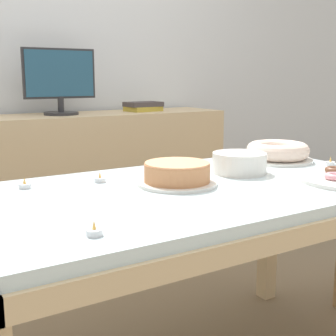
% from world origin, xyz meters
% --- Properties ---
extents(wall_back, '(8.00, 0.10, 2.60)m').
position_xyz_m(wall_back, '(0.00, 1.67, 1.30)').
color(wall_back, silver).
rests_on(wall_back, ground).
extents(dining_table, '(1.61, 0.87, 0.76)m').
position_xyz_m(dining_table, '(0.00, 0.00, 0.66)').
color(dining_table, silver).
rests_on(dining_table, ground).
extents(sideboard, '(2.12, 0.44, 0.91)m').
position_xyz_m(sideboard, '(0.00, 1.37, 0.45)').
color(sideboard, '#D1B284').
rests_on(sideboard, ground).
extents(computer_monitor, '(0.42, 0.20, 0.38)m').
position_xyz_m(computer_monitor, '(0.03, 1.37, 1.10)').
color(computer_monitor, '#262628').
rests_on(computer_monitor, sideboard).
extents(book_stack, '(0.23, 0.18, 0.06)m').
position_xyz_m(book_stack, '(0.57, 1.37, 0.94)').
color(book_stack, '#B29933').
rests_on(book_stack, sideboard).
extents(cake_chocolate_round, '(0.28, 0.28, 0.08)m').
position_xyz_m(cake_chocolate_round, '(-0.03, 0.04, 0.79)').
color(cake_chocolate_round, silver).
rests_on(cake_chocolate_round, dining_table).
extents(cake_golden_bundt, '(0.31, 0.31, 0.08)m').
position_xyz_m(cake_golden_bundt, '(0.60, 0.20, 0.80)').
color(cake_golden_bundt, silver).
rests_on(cake_golden_bundt, dining_table).
extents(plate_stack, '(0.21, 0.21, 0.08)m').
position_xyz_m(plate_stack, '(0.29, 0.09, 0.80)').
color(plate_stack, silver).
rests_on(plate_stack, dining_table).
extents(tealight_near_front, '(0.04, 0.04, 0.04)m').
position_xyz_m(tealight_near_front, '(-0.24, 0.22, 0.77)').
color(tealight_near_front, silver).
rests_on(tealight_near_front, dining_table).
extents(tealight_left_edge, '(0.04, 0.04, 0.04)m').
position_xyz_m(tealight_left_edge, '(0.72, 0.01, 0.77)').
color(tealight_left_edge, silver).
rests_on(tealight_left_edge, dining_table).
extents(tealight_right_edge, '(0.04, 0.04, 0.04)m').
position_xyz_m(tealight_right_edge, '(-0.48, -0.30, 0.77)').
color(tealight_right_edge, silver).
rests_on(tealight_right_edge, dining_table).
extents(tealight_centre, '(0.04, 0.04, 0.04)m').
position_xyz_m(tealight_centre, '(-0.49, 0.27, 0.77)').
color(tealight_centre, silver).
rests_on(tealight_centre, dining_table).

